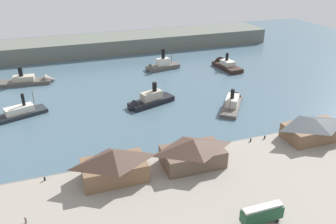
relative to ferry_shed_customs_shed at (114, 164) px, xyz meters
The scene contains 18 objects.
ground_plane 25.59m from the ferry_shed_customs_shed, 23.59° to the left, with size 320.00×320.00×0.00m, color #476070.
quay_promenade 26.30m from the ferry_shed_customs_shed, 27.57° to the right, with size 110.00×36.00×1.20m, color gray.
seawall_edge 24.30m from the ferry_shed_customs_shed, 15.63° to the left, with size 110.00×0.80×1.00m, color slate.
ferry_shed_customs_shed is the anchor object (origin of this frame).
ferry_shed_central_terminal 20.29m from the ferry_shed_customs_shed, ahead, with size 15.85×9.71×7.46m.
ferry_shed_east_terminal 59.04m from the ferry_shed_customs_shed, ahead, with size 17.20×9.59×6.32m.
street_tram 35.35m from the ferry_shed_customs_shed, 44.06° to the right, with size 8.86×2.58×4.16m.
pedestrian_walking_west 22.29m from the ferry_shed_customs_shed, 155.79° to the right, with size 0.40×0.40×1.63m.
mooring_post_center_west 46.02m from the ferry_shed_customs_shed, ahead, with size 0.44×0.44×0.90m, color black.
mooring_post_west 17.28m from the ferry_shed_customs_shed, 163.80° to the left, with size 0.44×0.44×0.90m, color black.
mooring_post_center_east 41.28m from the ferry_shed_customs_shed, ahead, with size 0.44×0.44×0.90m, color black.
ferry_mid_harbor 59.17m from the ferry_shed_customs_shed, 32.47° to the left, with size 16.85×20.08×9.42m.
ferry_approaching_east 98.87m from the ferry_shed_customs_shed, 46.94° to the left, with size 8.61×18.99×9.67m.
ferry_outer_harbor 87.67m from the ferry_shed_customs_shed, 65.13° to the left, with size 17.79×8.29×11.37m.
ferry_approaching_west 46.22m from the ferry_shed_customs_shed, 64.33° to the left, with size 19.82×11.29×9.73m.
ferry_departing_north 53.39m from the ferry_shed_customs_shed, 119.31° to the left, with size 19.84×11.62×9.80m.
ferry_near_quay 82.04m from the ferry_shed_customs_shed, 104.19° to the left, with size 23.70×8.31×9.71m.
far_headland 122.20m from the ferry_shed_customs_shed, 79.18° to the left, with size 180.00×24.00×8.00m, color #60665B.
Camera 1 is at (-32.98, -79.00, 51.89)m, focal length 36.61 mm.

